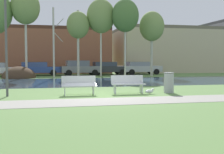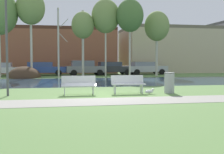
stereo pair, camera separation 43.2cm
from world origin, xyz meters
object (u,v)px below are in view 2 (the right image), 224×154
object	(u,v)px
streetlamp	(6,7)
parked_hatch_third_grey	(85,68)
parked_van_nearest_white	(1,69)
parked_sedan_second_blue	(43,68)
parked_wagon_fourth_dark	(112,68)
trash_bin	(169,82)
seagull	(150,91)
parked_suv_fifth_silver	(146,68)
bench_left	(79,84)
bench_right	(128,84)

from	to	relation	value
streetlamp	parked_hatch_third_grey	size ratio (longest dim) A/B	1.40
parked_van_nearest_white	parked_sedan_second_blue	distance (m)	4.11
streetlamp	parked_van_nearest_white	bearing A→B (deg)	103.07
parked_sedan_second_blue	parked_wagon_fourth_dark	xyz separation A→B (m)	(7.50, 0.07, 0.01)
trash_bin	seagull	size ratio (longest dim) A/B	2.07
streetlamp	parked_suv_fifth_silver	distance (m)	20.98
parked_van_nearest_white	parked_wagon_fourth_dark	xyz separation A→B (m)	(11.58, 0.55, 0.03)
bench_left	parked_van_nearest_white	world-z (taller)	parked_van_nearest_white
parked_van_nearest_white	parked_hatch_third_grey	distance (m)	8.50
parked_suv_fifth_silver	streetlamp	bearing A→B (deg)	-124.20
bench_left	parked_wagon_fourth_dark	xyz separation A→B (m)	(4.57, 17.12, 0.30)
seagull	parked_hatch_third_grey	bearing A→B (deg)	95.95
trash_bin	streetlamp	distance (m)	8.28
bench_right	parked_van_nearest_white	size ratio (longest dim) A/B	0.34
streetlamp	parked_van_nearest_white	world-z (taller)	streetlamp
parked_suv_fifth_silver	parked_hatch_third_grey	bearing A→B (deg)	-175.40
bench_left	parked_wagon_fourth_dark	bearing A→B (deg)	75.04
parked_hatch_third_grey	seagull	bearing A→B (deg)	-84.05
trash_bin	bench_right	bearing A→B (deg)	174.88
bench_left	trash_bin	xyz separation A→B (m)	(4.38, -0.18, 0.05)
parked_sedan_second_blue	parked_van_nearest_white	bearing A→B (deg)	-173.20
seagull	streetlamp	distance (m)	7.49
parked_sedan_second_blue	bench_left	bearing A→B (deg)	-80.26
seagull	parked_hatch_third_grey	world-z (taller)	parked_hatch_third_grey
bench_left	parked_sedan_second_blue	world-z (taller)	parked_sedan_second_blue
bench_left	trash_bin	world-z (taller)	trash_bin
parked_sedan_second_blue	parked_suv_fifth_silver	bearing A→B (deg)	0.54
parked_van_nearest_white	parked_wagon_fourth_dark	world-z (taller)	parked_wagon_fourth_dark
bench_left	bench_right	distance (m)	2.36
streetlamp	parked_wagon_fourth_dark	xyz separation A→B (m)	(7.73, 17.12, -3.16)
streetlamp	parked_suv_fifth_silver	bearing A→B (deg)	55.80
parked_sedan_second_blue	parked_suv_fifth_silver	xyz separation A→B (m)	(11.42, 0.11, 0.01)
bench_right	parked_sedan_second_blue	xyz separation A→B (m)	(-5.28, 17.05, 0.29)
bench_left	parked_suv_fifth_silver	size ratio (longest dim) A/B	0.35
seagull	parked_suv_fifth_silver	world-z (taller)	parked_suv_fifth_silver
bench_right	seagull	size ratio (longest dim) A/B	3.32
streetlamp	parked_van_nearest_white	distance (m)	17.30
parked_van_nearest_white	parked_sedan_second_blue	xyz separation A→B (m)	(4.08, 0.49, 0.02)
parked_van_nearest_white	parked_wagon_fourth_dark	size ratio (longest dim) A/B	1.07
bench_left	parked_hatch_third_grey	xyz separation A→B (m)	(1.50, 16.59, 0.35)
parked_sedan_second_blue	parked_hatch_third_grey	bearing A→B (deg)	-5.86
parked_wagon_fourth_dark	parked_suv_fifth_silver	xyz separation A→B (m)	(3.92, 0.04, -0.00)
streetlamp	parked_sedan_second_blue	distance (m)	17.34
parked_van_nearest_white	parked_wagon_fourth_dark	bearing A→B (deg)	2.74
parked_hatch_third_grey	parked_suv_fifth_silver	xyz separation A→B (m)	(7.00, 0.56, -0.06)
trash_bin	parked_van_nearest_white	xyz separation A→B (m)	(-11.38, 16.74, 0.22)
bench_left	parked_sedan_second_blue	distance (m)	17.30
trash_bin	parked_sedan_second_blue	size ratio (longest dim) A/B	0.21
streetlamp	parked_wagon_fourth_dark	world-z (taller)	streetlamp
parked_hatch_third_grey	parked_wagon_fourth_dark	size ratio (longest dim) A/B	0.97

